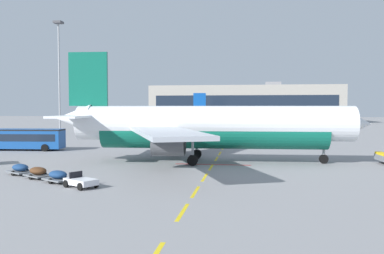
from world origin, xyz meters
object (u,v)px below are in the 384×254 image
at_px(airliner_far_center, 162,116).
at_px(apron_shuttle_bus, 20,138).
at_px(baggage_train, 48,174).
at_px(airliner_foreground, 208,126).
at_px(apron_light_mast_near, 59,64).

height_order(airliner_far_center, apron_shuttle_bus, airliner_far_center).
xyz_separation_m(airliner_far_center, baggage_train, (9.68, -89.29, -2.80)).
bearing_deg(airliner_foreground, apron_shuttle_bus, 162.20).
distance_m(baggage_train, apron_light_mast_near, 61.58).
distance_m(apron_shuttle_bus, baggage_train, 26.77).
height_order(airliner_foreground, apron_shuttle_bus, airliner_foreground).
bearing_deg(baggage_train, apron_shuttle_bus, 125.31).
xyz_separation_m(airliner_foreground, apron_shuttle_bus, (-27.38, 8.79, -2.20)).
bearing_deg(baggage_train, airliner_foreground, 47.55).
xyz_separation_m(airliner_far_center, apron_light_mast_near, (-15.65, -35.19, 12.18)).
height_order(airliner_foreground, apron_light_mast_near, apron_light_mast_near).
height_order(apron_shuttle_bus, apron_light_mast_near, apron_light_mast_near).
xyz_separation_m(baggage_train, apron_light_mast_near, (-25.32, 54.10, 14.99)).
relative_size(airliner_foreground, apron_shuttle_bus, 2.85).
distance_m(airliner_foreground, airliner_far_center, 79.26).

